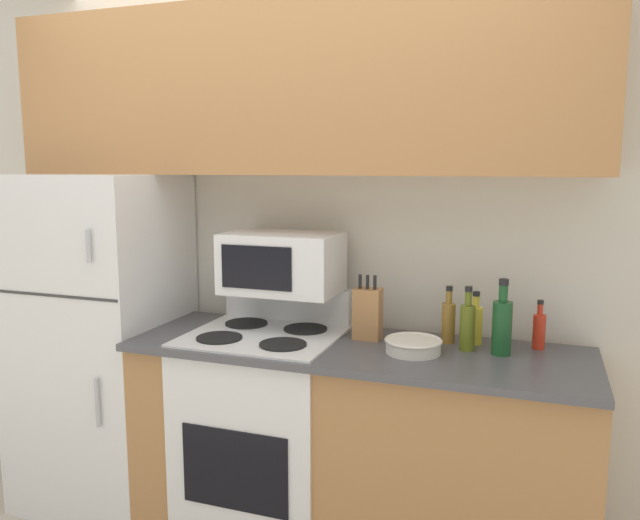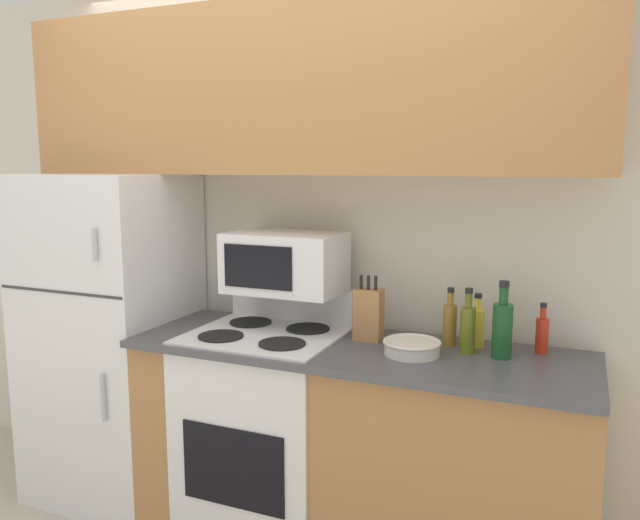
# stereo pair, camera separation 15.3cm
# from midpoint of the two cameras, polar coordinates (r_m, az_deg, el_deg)

# --- Properties ---
(wall_back) EXTENTS (8.00, 0.05, 2.55)m
(wall_back) POSITION_cam_midpoint_polar(r_m,az_deg,el_deg) (2.99, -2.77, 1.23)
(wall_back) COLOR silver
(wall_back) RESTS_ON ground_plane
(lower_cabinets) EXTENTS (1.88, 0.62, 0.93)m
(lower_cabinets) POSITION_cam_midpoint_polar(r_m,az_deg,el_deg) (2.76, 1.61, -16.99)
(lower_cabinets) COLOR #B27A47
(lower_cabinets) RESTS_ON ground_plane
(refrigerator) EXTENTS (0.73, 0.65, 1.62)m
(refrigerator) POSITION_cam_midpoint_polar(r_m,az_deg,el_deg) (3.27, -20.67, -6.97)
(refrigerator) COLOR white
(refrigerator) RESTS_ON ground_plane
(upper_cabinets) EXTENTS (2.61, 0.35, 0.72)m
(upper_cabinets) POSITION_cam_midpoint_polar(r_m,az_deg,el_deg) (2.79, -4.51, 15.21)
(upper_cabinets) COLOR #B27A47
(upper_cabinets) RESTS_ON refrigerator
(stove) EXTENTS (0.65, 0.60, 1.10)m
(stove) POSITION_cam_midpoint_polar(r_m,az_deg,el_deg) (2.89, -6.60, -15.43)
(stove) COLOR white
(stove) RESTS_ON ground_plane
(microwave) EXTENTS (0.50, 0.33, 0.26)m
(microwave) POSITION_cam_midpoint_polar(r_m,az_deg,el_deg) (2.76, -5.07, -0.25)
(microwave) COLOR white
(microwave) RESTS_ON stove
(knife_block) EXTENTS (0.11, 0.08, 0.28)m
(knife_block) POSITION_cam_midpoint_polar(r_m,az_deg,el_deg) (2.65, 2.72, -4.91)
(knife_block) COLOR #B27A47
(knife_block) RESTS_ON lower_cabinets
(bowl) EXTENTS (0.23, 0.23, 0.06)m
(bowl) POSITION_cam_midpoint_polar(r_m,az_deg,el_deg) (2.49, 6.78, -7.77)
(bowl) COLOR silver
(bowl) RESTS_ON lower_cabinets
(bottle_vinegar) EXTENTS (0.06, 0.06, 0.24)m
(bottle_vinegar) POSITION_cam_midpoint_polar(r_m,az_deg,el_deg) (2.64, 10.03, -5.50)
(bottle_vinegar) COLOR olive
(bottle_vinegar) RESTS_ON lower_cabinets
(bottle_wine_green) EXTENTS (0.08, 0.08, 0.30)m
(bottle_wine_green) POSITION_cam_midpoint_polar(r_m,az_deg,el_deg) (2.52, 14.63, -5.79)
(bottle_wine_green) COLOR #194C23
(bottle_wine_green) RESTS_ON lower_cabinets
(bottle_hot_sauce) EXTENTS (0.05, 0.05, 0.20)m
(bottle_hot_sauce) POSITION_cam_midpoint_polar(r_m,az_deg,el_deg) (2.64, 17.84, -6.10)
(bottle_hot_sauce) COLOR red
(bottle_hot_sauce) RESTS_ON lower_cabinets
(bottle_cooking_spray) EXTENTS (0.06, 0.06, 0.22)m
(bottle_cooking_spray) POSITION_cam_midpoint_polar(r_m,az_deg,el_deg) (2.64, 12.40, -5.70)
(bottle_cooking_spray) COLOR gold
(bottle_cooking_spray) RESTS_ON lower_cabinets
(bottle_olive_oil) EXTENTS (0.06, 0.06, 0.26)m
(bottle_olive_oil) POSITION_cam_midpoint_polar(r_m,az_deg,el_deg) (2.54, 11.65, -5.88)
(bottle_olive_oil) COLOR #5B6619
(bottle_olive_oil) RESTS_ON lower_cabinets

